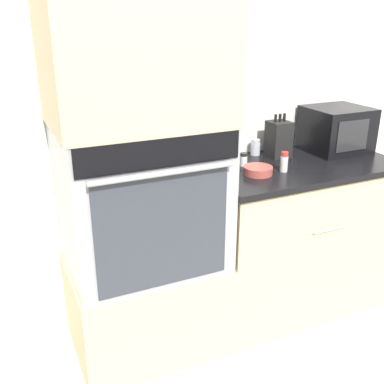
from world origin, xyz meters
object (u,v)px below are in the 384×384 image
microwave (336,129)px  condiment_jar_far (255,147)px  bowl (258,170)px  knife_block (278,139)px  condiment_jar_near (284,162)px  wall_oven (142,197)px  condiment_jar_mid (243,160)px

microwave → condiment_jar_far: microwave is taller
bowl → condiment_jar_far: (0.18, 0.31, 0.03)m
knife_block → condiment_jar_near: (-0.13, -0.24, -0.05)m
wall_oven → condiment_jar_mid: bearing=8.6°
bowl → condiment_jar_mid: (0.00, 0.16, 0.01)m
microwave → condiment_jar_near: 0.57m
bowl → condiment_jar_near: size_ratio=1.41×
bowl → condiment_jar_near: (0.15, -0.02, 0.03)m
condiment_jar_mid → condiment_jar_near: bearing=-50.6°
condiment_jar_far → bowl: bearing=-119.6°
knife_block → condiment_jar_mid: 0.29m
microwave → bowl: size_ratio=2.36×
microwave → condiment_jar_mid: microwave is taller
wall_oven → condiment_jar_far: (0.81, 0.25, 0.10)m
knife_block → condiment_jar_mid: (-0.27, -0.07, -0.07)m
wall_oven → bowl: 0.64m
knife_block → condiment_jar_far: size_ratio=2.68×
wall_oven → condiment_jar_near: size_ratio=6.91×
wall_oven → condiment_jar_mid: size_ratio=10.48×
wall_oven → condiment_jar_far: wall_oven is taller
bowl → condiment_jar_near: condiment_jar_near is taller
knife_block → bowl: 0.37m
microwave → condiment_jar_far: 0.52m
wall_oven → knife_block: size_ratio=2.95×
condiment_jar_far → microwave: bearing=-13.7°
knife_block → condiment_jar_near: knife_block is taller
knife_block → condiment_jar_mid: bearing=-166.6°
wall_oven → condiment_jar_mid: 0.65m
bowl → knife_block: bearing=38.9°
bowl → condiment_jar_near: bearing=-7.4°
wall_oven → condiment_jar_mid: wall_oven is taller
condiment_jar_mid → microwave: bearing=2.4°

